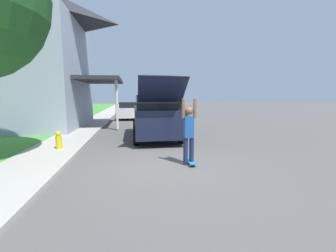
{
  "coord_description": "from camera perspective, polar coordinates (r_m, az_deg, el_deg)",
  "views": [
    {
      "loc": [
        -0.82,
        -6.31,
        1.95
      ],
      "look_at": [
        0.36,
        1.29,
        0.9
      ],
      "focal_mm": 24.0,
      "sensor_mm": 36.0,
      "label": 1
    }
  ],
  "objects": [
    {
      "name": "ground_plane",
      "position": [
        6.66,
        -1.35,
        -9.26
      ],
      "size": [
        120.0,
        120.0,
        0.0
      ],
      "primitive_type": "plane",
      "color": "#54514F"
    },
    {
      "name": "sidewalk",
      "position": [
        12.77,
        -21.27,
        -1.32
      ],
      "size": [
        1.8,
        80.0,
        0.1
      ],
      "color": "#ADA89E",
      "rests_on": "ground_plane"
    },
    {
      "name": "house",
      "position": [
        16.6,
        -36.8,
        16.04
      ],
      "size": [
        11.48,
        7.85,
        9.0
      ],
      "color": "#99A3B2",
      "rests_on": "lawn"
    },
    {
      "name": "suv_parked",
      "position": [
        10.38,
        -3.16,
        2.79
      ],
      "size": [
        2.08,
        5.31,
        2.6
      ],
      "color": "black",
      "rests_on": "ground_plane"
    },
    {
      "name": "car_down_street",
      "position": [
        19.34,
        -9.76,
        3.94
      ],
      "size": [
        1.94,
        4.16,
        1.41
      ],
      "color": "silver",
      "rests_on": "ground_plane"
    },
    {
      "name": "skateboarder",
      "position": [
        6.27,
        5.31,
        -1.38
      ],
      "size": [
        0.41,
        0.22,
        1.86
      ],
      "color": "#192347",
      "rests_on": "ground_plane"
    },
    {
      "name": "skateboard",
      "position": [
        6.56,
        5.66,
        -8.81
      ],
      "size": [
        0.2,
        0.79,
        0.1
      ],
      "color": "#236B99",
      "rests_on": "ground_plane"
    },
    {
      "name": "fire_hydrant",
      "position": [
        8.71,
        -26.02,
        -3.25
      ],
      "size": [
        0.2,
        0.2,
        0.62
      ],
      "color": "gold",
      "rests_on": "sidewalk"
    }
  ]
}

